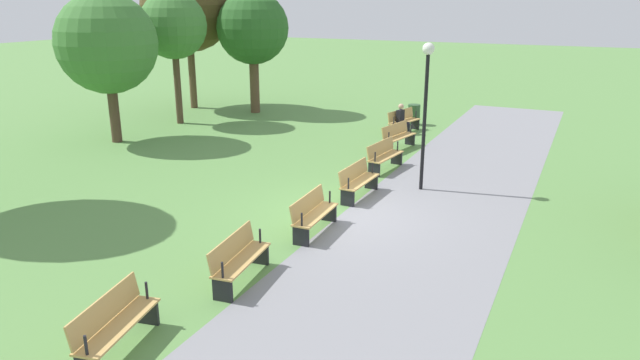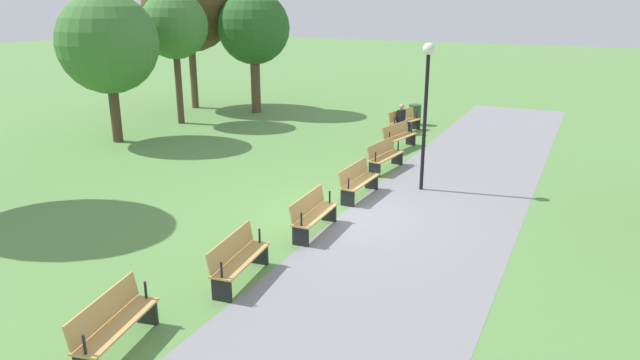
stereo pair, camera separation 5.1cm
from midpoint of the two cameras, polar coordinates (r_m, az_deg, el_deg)
The scene contains 16 objects.
ground_plane at distance 14.35m, azimuth 2.15°, elevation -3.34°, with size 120.00×120.00×0.00m, color #5B8C47.
path_paving at distance 13.72m, azimuth 10.28°, elevation -4.63°, with size 33.92×4.15×0.01m, color gray.
bench_0 at distance 23.28m, azimuth 8.39°, elevation 5.84°, with size 1.77×0.92×0.89m.
bench_1 at distance 20.60m, azimuth 7.86°, elevation 4.34°, with size 1.77×0.80×0.89m.
bench_2 at distance 17.97m, azimuth 6.49°, elevation 2.45°, with size 1.75×0.67×0.89m.
bench_3 at distance 15.43m, azimuth 3.88°, elevation -0.01°, with size 1.73×0.54×0.89m.
bench_4 at distance 13.06m, azimuth -0.61°, elevation -3.28°, with size 1.73×0.54×0.89m.
bench_5 at distance 10.98m, azimuth -8.01°, elevation -7.65°, with size 1.75×0.67×0.89m.
bench_6 at distance 9.40m, azimuth -19.64°, elevation -13.17°, with size 1.77×0.80×0.89m.
person_seated at distance 22.93m, azimuth 8.29°, elevation 6.08°, with size 0.43×0.58×1.20m.
tree_0 at distance 25.10m, azimuth -14.18°, elevation 14.59°, with size 2.75×2.75×5.45m.
tree_2 at distance 22.37m, azimuth -20.22°, elevation 12.56°, with size 3.58×3.58×5.39m.
tree_3 at distance 28.72m, azimuth -12.81°, elevation 16.56°, with size 4.34×4.34×7.02m.
tree_4 at distance 27.03m, azimuth -6.52°, elevation 14.68°, with size 3.25×3.25×5.49m.
lamp_post at distance 15.76m, azimuth 10.60°, elevation 8.80°, with size 0.32×0.32×4.03m.
trash_bin at distance 24.80m, azimuth 9.43°, elevation 6.41°, with size 0.52×0.52×0.86m, color #2D512D.
Camera 2 is at (12.31, 5.32, 5.11)m, focal length 32.29 mm.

